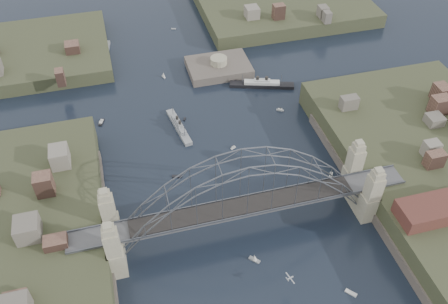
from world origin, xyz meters
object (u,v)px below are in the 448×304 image
Objects in this scene: wharf_shed at (439,209)px; naval_cruiser_far at (105,52)px; fort_island at (219,71)px; naval_cruiser_near at (179,126)px; ocean_liner at (262,84)px; bridge at (244,195)px.

naval_cruiser_far is (-70.49, 105.69, -9.16)m from wharf_shed.
naval_cruiser_near is at bearing -125.77° from fort_island.
naval_cruiser_far is at bearing 123.70° from wharf_shed.
naval_cruiser_far is at bearing 150.60° from fort_island.
naval_cruiser_near is 1.11× the size of naval_cruiser_far.
ocean_liner is at bearing 24.56° from naval_cruiser_near.
naval_cruiser_far is 61.28m from ocean_liner.
bridge is 4.70× the size of naval_cruiser_near.
naval_cruiser_near is at bearing 100.78° from bridge.
ocean_liner is at bearing 105.88° from wharf_shed.
fort_island is at bearing 110.85° from wharf_shed.
bridge is at bearing -112.80° from ocean_liner.
naval_cruiser_far is at bearing 106.11° from bridge.
wharf_shed reaches higher than ocean_liner.
fort_island is 17.81m from ocean_liner.
wharf_shed reaches higher than naval_cruiser_near.
ocean_liner is (-20.14, 70.77, -9.16)m from wharf_shed.
naval_cruiser_far is (-18.46, 49.50, 0.02)m from naval_cruiser_near.
naval_cruiser_far is (-38.49, 21.69, 1.18)m from fort_island.
ocean_liner is (50.36, -34.92, -0.00)m from naval_cruiser_far.
fort_island is 90.48m from wharf_shed.
bridge is 44.46m from naval_cruiser_near.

